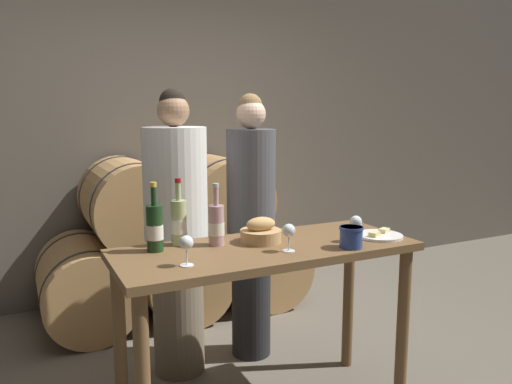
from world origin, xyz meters
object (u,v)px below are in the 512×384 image
at_px(wine_bottle_rose, 216,225).
at_px(person_right, 251,225).
at_px(wine_bottle_red, 155,228).
at_px(wine_bottle_white, 179,222).
at_px(wine_glass_far_left, 186,244).
at_px(wine_glass_left, 289,232).
at_px(bread_basket, 261,233).
at_px(wine_glass_center, 356,223).
at_px(tasting_table, 267,275).
at_px(person_left, 176,234).
at_px(blue_crock, 351,236).
at_px(cheese_plate, 379,235).

bearing_deg(wine_bottle_rose, person_right, 49.57).
relative_size(wine_bottle_red, wine_bottle_white, 0.99).
relative_size(person_right, wine_bottle_white, 4.99).
distance_m(wine_glass_far_left, wine_glass_left, 0.50).
height_order(wine_bottle_red, bread_basket, wine_bottle_red).
bearing_deg(wine_glass_center, tasting_table, 164.71).
relative_size(person_left, wine_glass_left, 12.64).
height_order(tasting_table, person_right, person_right).
xyz_separation_m(person_left, wine_bottle_rose, (0.05, -0.51, 0.16)).
bearing_deg(wine_bottle_white, wine_glass_center, -22.00).
bearing_deg(wine_glass_center, blue_crock, -136.76).
relative_size(cheese_plate, wine_glass_far_left, 1.83).
distance_m(person_right, cheese_plate, 0.84).
height_order(cheese_plate, wine_glass_center, wine_glass_center).
distance_m(blue_crock, wine_glass_far_left, 0.81).
height_order(person_right, wine_bottle_red, person_right).
relative_size(blue_crock, bread_basket, 0.57).
distance_m(person_left, wine_bottle_red, 0.57).
bearing_deg(bread_basket, person_left, 115.86).
height_order(person_right, wine_glass_center, person_right).
relative_size(person_left, person_right, 1.01).
bearing_deg(wine_bottle_red, blue_crock, -22.76).
xyz_separation_m(person_right, wine_glass_center, (0.22, -0.75, 0.14)).
height_order(person_right, bread_basket, person_right).
bearing_deg(tasting_table, wine_glass_center, -15.29).
height_order(person_left, wine_glass_center, person_left).
xyz_separation_m(wine_glass_far_left, wine_glass_left, (0.50, 0.00, 0.00)).
relative_size(person_right, wine_bottle_rose, 5.39).
distance_m(wine_bottle_rose, cheese_plate, 0.86).
relative_size(person_left, wine_glass_far_left, 12.64).
xyz_separation_m(cheese_plate, wine_glass_far_left, (-1.06, -0.03, 0.09)).
distance_m(person_left, person_right, 0.48).
relative_size(person_left, wine_bottle_red, 5.11).
xyz_separation_m(tasting_table, wine_bottle_rose, (-0.21, 0.12, 0.25)).
relative_size(wine_bottle_rose, wine_glass_far_left, 2.32).
height_order(person_right, cheese_plate, person_right).
bearing_deg(person_right, wine_glass_far_left, -131.34).
height_order(wine_bottle_rose, bread_basket, wine_bottle_rose).
height_order(person_left, bread_basket, person_left).
xyz_separation_m(tasting_table, wine_glass_left, (0.05, -0.13, 0.24)).
bearing_deg(tasting_table, wine_bottle_red, 163.53).
bearing_deg(cheese_plate, wine_glass_center, -174.64).
height_order(tasting_table, wine_bottle_red, wine_bottle_red).
distance_m(wine_glass_far_left, wine_glass_center, 0.89).
bearing_deg(wine_bottle_rose, tasting_table, -29.98).
height_order(wine_bottle_red, wine_glass_center, wine_bottle_red).
height_order(blue_crock, wine_glass_center, wine_glass_center).
distance_m(person_right, blue_crock, 0.86).
relative_size(person_left, bread_basket, 8.10).
relative_size(tasting_table, wine_glass_far_left, 11.19).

